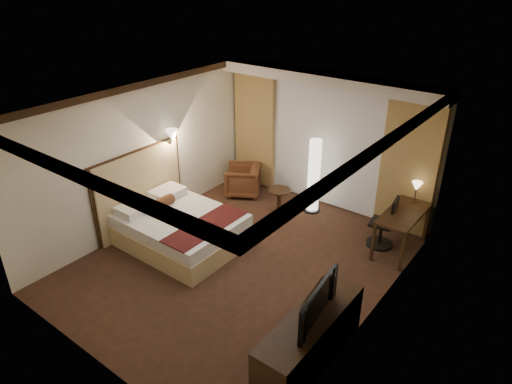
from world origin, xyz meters
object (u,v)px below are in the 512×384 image
Objects in this scene: side_table at (279,201)px; bed at (181,230)px; desk at (401,231)px; television at (311,296)px; armchair at (243,179)px; office_chair at (382,221)px; floor_lamp at (314,176)px; dresser at (310,339)px.

bed is at bearing -109.19° from side_table.
television is (0.02, -3.07, 0.63)m from desk.
armchair is 0.74× the size of office_chair.
bed is 2.13m from side_table.
side_table is 2.44m from desk.
television is at bearing -91.33° from office_chair.
desk is at bearing 0.66° from office_chair.
floor_lamp is at bearing 159.55° from office_chair.
bed is 3.80m from desk.
bed is 1.33× the size of floor_lamp.
armchair is 1.65m from floor_lamp.
floor_lamp is at bearing 22.77° from television.
floor_lamp is 1.59× the size of office_chair.
side_table is 0.32× the size of floor_lamp.
desk is at bearing -8.96° from floor_lamp.
dresser is (2.48, -2.93, 0.11)m from side_table.
television reaches higher than dresser.
desk is at bearing -6.90° from television.
armchair reaches higher than dresser.
television is (1.95, -3.37, 0.24)m from floor_lamp.
bed is 2.22m from armchair.
floor_lamp is at bearing 41.25° from side_table.
television reaches higher than desk.
floor_lamp reaches higher than office_chair.
floor_lamp is 1.23× the size of desk.
armchair is 0.69× the size of television.
dresser is at bearing -97.27° from television.
desk is (3.51, -0.04, 0.02)m from armchair.
desk reaches higher than side_table.
side_table is 0.84m from floor_lamp.
dresser reaches higher than side_table.
desk is at bearing 34.44° from bed.
bed is 1.63× the size of desk.
desk is at bearing 57.80° from armchair.
desk is at bearing 3.20° from side_table.
office_chair reaches higher than side_table.
floor_lamp is (1.58, 0.27, 0.40)m from armchair.
office_chair reaches higher than desk.
floor_lamp is 3.93m from dresser.
desk is (2.43, 0.14, 0.13)m from side_table.
desk reaches higher than dresser.
floor_lamp is at bearing 171.04° from desk.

